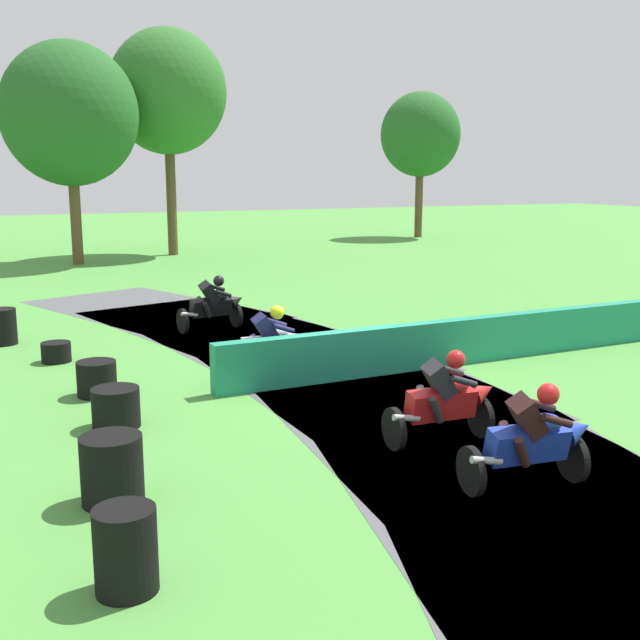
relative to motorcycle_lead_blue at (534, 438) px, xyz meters
name	(u,v)px	position (x,y,z in m)	size (l,w,h in m)	color
ground_plane	(349,378)	(0.24, 5.48, -0.65)	(120.00, 120.00, 0.00)	#4C933D
track_asphalt	(317,382)	(-0.44, 5.45, -0.64)	(7.45, 26.03, 0.01)	#515156
safety_barrier	(553,330)	(5.18, 5.67, -0.20)	(0.30, 15.17, 0.90)	#1E8466
motorcycle_lead_blue	(534,438)	(0.00, 0.00, 0.00)	(1.70, 0.90, 1.43)	black
motorcycle_chase_red	(446,399)	(-0.08, 1.77, 0.01)	(1.69, 0.75, 1.43)	black
motorcycle_trailing_white	(273,344)	(-1.07, 6.00, 0.01)	(1.68, 0.71, 1.42)	black
motorcycle_fourth_black	(214,304)	(-0.82, 10.69, 0.00)	(1.69, 0.95, 1.43)	black
tire_stack_near	(126,550)	(-4.87, -0.32, -0.25)	(0.58, 0.58, 0.80)	black
tire_stack_mid_a	(112,469)	(-4.67, 1.69, -0.25)	(0.72, 0.72, 0.80)	black
tire_stack_mid_b	(116,408)	(-4.18, 4.40, -0.35)	(0.71, 0.71, 0.60)	black
tire_stack_far	(97,378)	(-4.21, 6.21, -0.35)	(0.67, 0.67, 0.60)	black
tire_stack_extra_a	(56,352)	(-4.61, 8.98, -0.45)	(0.59, 0.59, 0.40)	black
tire_stack_extra_b	(2,327)	(-5.54, 11.13, -0.25)	(0.62, 0.62, 0.80)	black
tree_far_right	(420,135)	(17.67, 31.84, 5.17)	(4.54, 4.54, 8.23)	brown
tree_mid_rise	(168,92)	(2.30, 28.04, 6.56)	(5.22, 5.22, 9.98)	brown
tree_behind_barrier	(70,114)	(-2.15, 26.02, 5.36)	(5.42, 5.42, 8.87)	brown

